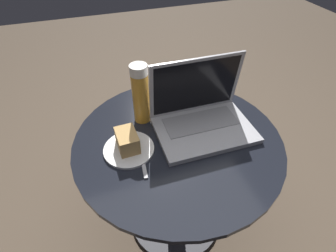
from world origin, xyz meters
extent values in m
plane|color=brown|center=(0.00, 0.00, 0.00)|extent=(6.00, 6.00, 0.00)
cylinder|color=#515156|center=(0.00, 0.00, 0.01)|extent=(0.43, 0.43, 0.01)
cylinder|color=#515156|center=(0.00, 0.00, 0.27)|extent=(0.08, 0.08, 0.51)
cylinder|color=black|center=(0.00, 0.00, 0.54)|extent=(0.75, 0.75, 0.02)
cube|color=#B2B2B7|center=(0.10, 0.00, 0.56)|extent=(0.35, 0.24, 0.02)
cube|color=gray|center=(0.10, 0.04, 0.57)|extent=(0.27, 0.11, 0.00)
cube|color=#B2B2B7|center=(0.10, 0.11, 0.68)|extent=(0.35, 0.04, 0.23)
cube|color=black|center=(0.10, 0.11, 0.68)|extent=(0.32, 0.03, 0.21)
cylinder|color=gold|center=(-0.09, 0.14, 0.65)|extent=(0.06, 0.06, 0.20)
cylinder|color=white|center=(-0.09, 0.14, 0.76)|extent=(0.06, 0.06, 0.03)
cylinder|color=white|center=(-0.18, 0.00, 0.55)|extent=(0.17, 0.17, 0.01)
cube|color=tan|center=(-0.18, 0.01, 0.59)|extent=(0.07, 0.10, 0.06)
cube|color=#B2B2B7|center=(-0.15, -0.07, 0.55)|extent=(0.03, 0.14, 0.00)
cube|color=#B2B2B7|center=(-0.14, 0.03, 0.55)|extent=(0.03, 0.06, 0.00)
camera|label=1|loc=(-0.25, -0.62, 1.21)|focal=28.00mm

